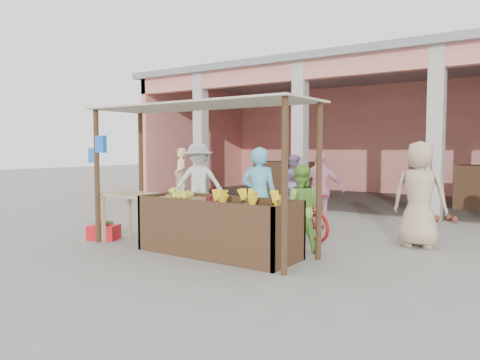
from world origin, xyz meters
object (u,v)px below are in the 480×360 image
Objects in this scene: fruit_stall at (218,229)px; motorcycle at (300,215)px; side_table at (135,202)px; vendor_blue at (259,193)px; vendor_green at (300,206)px; red_crate at (104,232)px.

motorcycle is at bearing 77.81° from fruit_stall.
motorcycle is at bearing 46.04° from side_table.
vendor_blue is 0.80m from vendor_green.
motorcycle is (0.43, 1.97, 0.03)m from fruit_stall.
vendor_green is at bearing -4.13° from red_crate.
vendor_blue is (0.16, 0.96, 0.51)m from fruit_stall.
vendor_green is (0.94, 0.96, 0.34)m from fruit_stall.
fruit_stall is at bearing -18.09° from red_crate.
motorcycle is at bearing 13.81° from red_crate.
red_crate is 3.65m from motorcycle.
red_crate is 3.67m from vendor_green.
red_crate is at bearing -6.33° from vendor_green.
fruit_stall is at bearing -169.43° from motorcycle.
side_table is at bearing 9.17° from vendor_blue.
side_table is 0.67× the size of motorcycle.
vendor_green reaches higher than motorcycle.
vendor_blue reaches higher than vendor_green.
motorcycle is at bearing -123.33° from vendor_blue.
red_crate is at bearing -174.60° from fruit_stall.
red_crate is 0.35× the size of vendor_green.
motorcycle is (2.23, 2.04, -0.30)m from side_table.
vendor_green is at bearing 24.20° from side_table.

